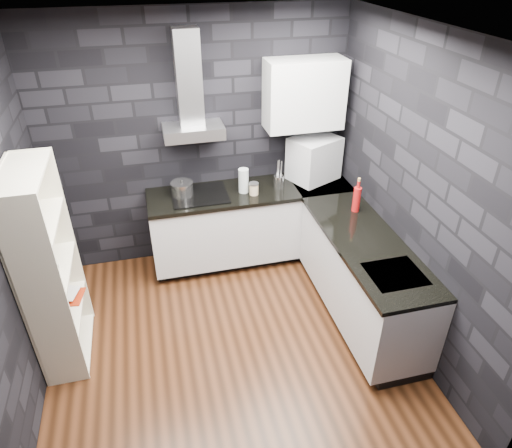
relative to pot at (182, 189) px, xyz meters
name	(u,v)px	position (x,y,z in m)	size (l,w,h in m)	color
ground	(231,345)	(0.22, -1.33, -0.98)	(3.20, 3.20, 0.00)	#452412
ceiling	(218,34)	(0.22, -1.33, 1.72)	(3.20, 3.20, 0.00)	white
wall_back	(197,143)	(0.22, 0.29, 0.37)	(3.20, 0.05, 2.70)	black
wall_front	(291,396)	(0.22, -2.96, 0.37)	(3.20, 0.05, 2.70)	black
wall_right	(416,197)	(1.85, -1.33, 0.37)	(0.05, 3.20, 2.70)	black
toekick_back	(250,251)	(0.72, 0.01, -0.93)	(2.18, 0.50, 0.10)	black
toekick_right	(360,310)	(1.56, -1.23, -0.93)	(0.50, 1.78, 0.10)	black
counter_back_cab	(251,222)	(0.72, -0.03, -0.50)	(2.20, 0.60, 0.76)	silver
counter_right_cab	(362,276)	(1.52, -1.23, -0.50)	(0.60, 1.80, 0.76)	silver
counter_back_top	(251,191)	(0.72, -0.04, -0.10)	(2.20, 0.62, 0.04)	black
counter_right_top	(367,242)	(1.51, -1.23, -0.10)	(0.62, 1.80, 0.04)	black
counter_corner_top	(320,183)	(1.52, -0.03, -0.10)	(0.62, 0.62, 0.04)	black
hood_body	(193,131)	(0.17, 0.10, 0.58)	(0.60, 0.34, 0.12)	#B9BABF
hood_chimney	(189,78)	(0.17, 0.17, 1.09)	(0.24, 0.20, 0.90)	#B9BABF
upper_cabinet	(304,94)	(1.32, 0.09, 0.87)	(0.80, 0.35, 0.70)	silver
cooktop	(200,195)	(0.17, -0.03, -0.07)	(0.58, 0.50, 0.01)	black
sink_rim	(395,274)	(1.52, -1.73, -0.08)	(0.44, 0.40, 0.01)	#B9BABF
pot	(182,189)	(0.00, 0.00, 0.00)	(0.22, 0.22, 0.13)	silver
glass_vase	(244,181)	(0.64, -0.07, 0.05)	(0.11, 0.11, 0.26)	silver
storage_jar	(254,189)	(0.73, -0.15, -0.02)	(0.10, 0.10, 0.12)	#CFB089
utensil_crock	(279,182)	(1.03, -0.06, -0.01)	(0.11, 0.11, 0.14)	silver
appliance_garage	(314,160)	(1.47, 0.06, 0.15)	(0.50, 0.39, 0.50)	#BABCC3
red_bottle	(357,199)	(1.63, -0.72, 0.05)	(0.07, 0.07, 0.25)	#A31212
bookshelf	(50,270)	(-1.20, -1.01, -0.08)	(0.34, 0.80, 1.80)	beige
fruit_bowl	(47,273)	(-1.20, -1.10, -0.04)	(0.20, 0.20, 0.05)	white
book_red	(59,288)	(-1.21, -0.84, -0.41)	(0.19, 0.02, 0.25)	maroon
book_second	(58,285)	(-1.22, -0.82, -0.38)	(0.15, 0.02, 0.20)	#B2B2B2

